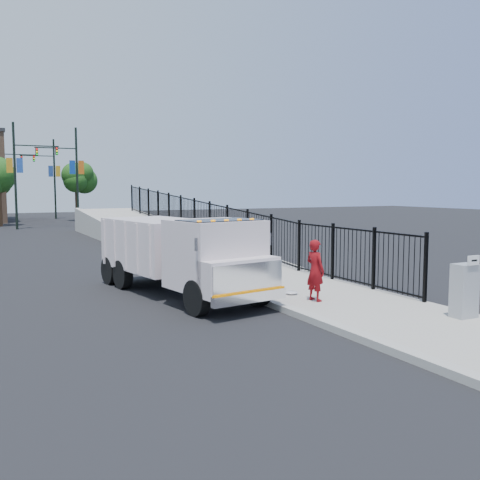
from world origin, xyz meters
name	(u,v)px	position (x,y,z in m)	size (l,w,h in m)	color
ground	(269,305)	(0.00, 0.00, 0.00)	(120.00, 120.00, 0.00)	black
sidewalk	(376,311)	(1.93, -2.00, 0.06)	(3.55, 12.00, 0.12)	#9E998E
curb	(312,318)	(0.00, -2.00, 0.08)	(0.30, 12.00, 0.16)	#ADAAA3
ramp	(157,245)	(2.12, 16.00, 0.00)	(3.95, 24.00, 1.70)	#9E998E
iron_fence	(210,233)	(3.55, 12.00, 0.90)	(0.10, 28.00, 1.80)	black
truck	(182,251)	(-1.62, 2.23, 1.31)	(3.21, 7.05, 2.33)	black
worker	(315,270)	(1.08, -0.54, 0.94)	(0.60, 0.39, 1.64)	maroon
utility_cabinet	(464,291)	(3.10, -3.62, 0.75)	(0.55, 0.40, 1.25)	gray
arrow_sign	(474,260)	(3.10, -3.84, 1.48)	(0.35, 0.04, 0.22)	white
debris	(291,292)	(0.99, 0.49, 0.17)	(0.39, 0.39, 0.10)	silver
light_pole_0	(19,171)	(-3.51, 31.39, 4.36)	(3.77, 0.22, 8.00)	black
light_pole_1	(73,173)	(0.69, 33.08, 4.36)	(3.78, 0.22, 8.00)	black
light_pole_2	(4,175)	(-3.92, 43.36, 4.36)	(3.77, 0.22, 8.00)	black
light_pole_3	(51,176)	(0.56, 44.72, 4.36)	(3.78, 0.22, 8.00)	black
tree_1	(76,179)	(2.24, 40.47, 3.92)	(2.31, 2.31, 5.16)	#382314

